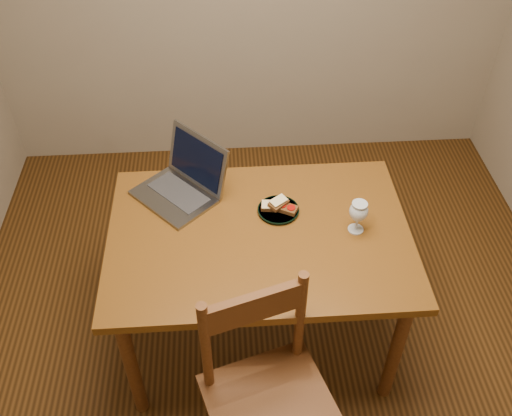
{
  "coord_description": "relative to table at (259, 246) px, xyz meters",
  "views": [
    {
      "loc": [
        -0.2,
        -1.67,
        2.5
      ],
      "look_at": [
        -0.08,
        0.12,
        0.8
      ],
      "focal_mm": 40.0,
      "sensor_mm": 36.0,
      "label": 1
    }
  ],
  "objects": [
    {
      "name": "chair",
      "position": [
        -0.01,
        -0.63,
        -0.12
      ],
      "size": [
        0.57,
        0.55,
        0.49
      ],
      "rotation": [
        0.0,
        0.0,
        0.3
      ],
      "color": "#43220D",
      "rests_on": "floor"
    },
    {
      "name": "sandwich_cheese",
      "position": [
        0.06,
        0.13,
        0.12
      ],
      "size": [
        0.1,
        0.06,
        0.03
      ],
      "primitive_type": null,
      "rotation": [
        0.0,
        0.0,
        -0.14
      ],
      "color": "#381E0C",
      "rests_on": "plate"
    },
    {
      "name": "table",
      "position": [
        0.0,
        0.0,
        0.0
      ],
      "size": [
        1.3,
        0.9,
        0.74
      ],
      "color": "#502E0D",
      "rests_on": "floor"
    },
    {
      "name": "laptop",
      "position": [
        -0.32,
        0.3,
        0.15
      ],
      "size": [
        0.48,
        0.48,
        0.26
      ],
      "rotation": [
        0.0,
        0.0,
        -0.82
      ],
      "color": "slate",
      "rests_on": "table"
    },
    {
      "name": "floor",
      "position": [
        0.07,
        -0.02,
        -0.66
      ],
      "size": [
        3.2,
        3.2,
        0.02
      ],
      "primitive_type": "cube",
      "color": "black",
      "rests_on": "ground"
    },
    {
      "name": "sandwich_top",
      "position": [
        0.09,
        0.13,
        0.14
      ],
      "size": [
        0.1,
        0.1,
        0.03
      ],
      "primitive_type": null,
      "rotation": [
        0.0,
        0.0,
        0.72
      ],
      "color": "#381E0C",
      "rests_on": "plate"
    },
    {
      "name": "sandwich_tomato",
      "position": [
        0.13,
        0.12,
        0.12
      ],
      "size": [
        0.11,
        0.09,
        0.03
      ],
      "primitive_type": null,
      "rotation": [
        0.0,
        0.0,
        -0.49
      ],
      "color": "#381E0C",
      "rests_on": "plate"
    },
    {
      "name": "milk_glass",
      "position": [
        0.42,
        -0.01,
        0.16
      ],
      "size": [
        0.08,
        0.08,
        0.16
      ],
      "primitive_type": null,
      "color": "white",
      "rests_on": "table"
    },
    {
      "name": "plate",
      "position": [
        0.09,
        0.13,
        0.09
      ],
      "size": [
        0.19,
        0.19,
        0.02
      ],
      "primitive_type": "cylinder",
      "color": "black",
      "rests_on": "table"
    }
  ]
}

